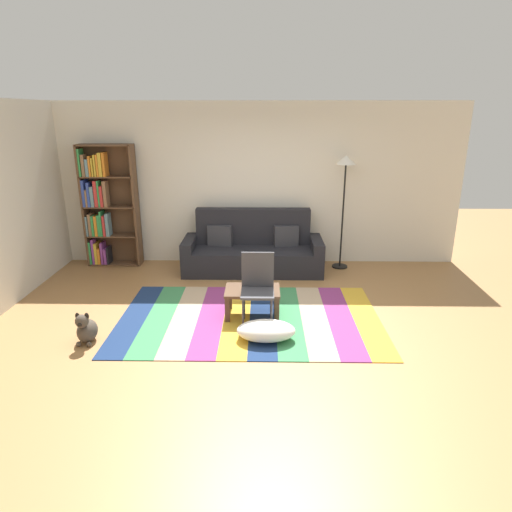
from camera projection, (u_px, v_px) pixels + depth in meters
name	position (u px, v px, depth m)	size (l,w,h in m)	color
ground_plane	(257.00, 325.00, 5.51)	(14.00, 14.00, 0.00)	#9E7042
back_wall	(259.00, 185.00, 7.51)	(6.80, 0.10, 2.70)	silver
left_wall	(1.00, 205.00, 5.85)	(0.10, 5.50, 2.70)	beige
rug	(250.00, 318.00, 5.69)	(3.32, 2.08, 0.01)	navy
couch	(253.00, 251.00, 7.33)	(2.26, 0.80, 1.00)	black
bookshelf	(104.00, 207.00, 7.42)	(0.90, 0.28, 2.03)	brown
coffee_table	(252.00, 294.00, 5.69)	(0.70, 0.48, 0.35)	#513826
pouf	(266.00, 331.00, 5.12)	(0.68, 0.41, 0.23)	white
dog	(86.00, 329.00, 5.07)	(0.22, 0.35, 0.40)	#473D33
standing_lamp	(345.00, 175.00, 7.09)	(0.32, 0.32, 1.87)	black
tv_remote	(260.00, 290.00, 5.64)	(0.04, 0.15, 0.02)	black
folding_chair	(258.00, 283.00, 5.42)	(0.40, 0.40, 0.90)	#38383D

